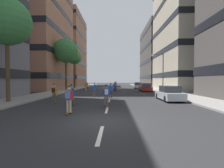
{
  "coord_description": "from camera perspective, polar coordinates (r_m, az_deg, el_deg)",
  "views": [
    {
      "loc": [
        0.57,
        -8.07,
        2.14
      ],
      "look_at": [
        0.0,
        23.1,
        1.31
      ],
      "focal_mm": 25.23,
      "sensor_mm": 36.0,
      "label": 1
    }
  ],
  "objects": [
    {
      "name": "sidewalk_left",
      "position": [
        39.18,
        -13.57,
        -1.54
      ],
      "size": [
        3.81,
        72.8,
        0.14
      ],
      "primitive_type": "cube",
      "color": "gray",
      "rests_on": "ground_plane"
    },
    {
      "name": "skater_3",
      "position": [
        20.09,
        -6.33,
        -1.78
      ],
      "size": [
        0.53,
        0.9,
        1.78
      ],
      "color": "brown",
      "rests_on": "ground_plane"
    },
    {
      "name": "parked_car_far",
      "position": [
        29.8,
        11.96,
        -1.28
      ],
      "size": [
        1.82,
        4.4,
        1.52
      ],
      "color": "maroon",
      "rests_on": "ground_plane"
    },
    {
      "name": "skater_6",
      "position": [
        18.53,
        -0.5,
        -2.05
      ],
      "size": [
        0.55,
        0.92,
        1.78
      ],
      "color": "brown",
      "rests_on": "ground_plane"
    },
    {
      "name": "skater_8",
      "position": [
        15.35,
        -20.25,
        -2.77
      ],
      "size": [
        0.54,
        0.91,
        1.78
      ],
      "color": "brown",
      "rests_on": "ground_plane"
    },
    {
      "name": "street_tree_mid",
      "position": [
        33.64,
        -16.39,
        11.45
      ],
      "size": [
        4.87,
        4.87,
        10.3
      ],
      "color": "#4C3823",
      "rests_on": "sidewalk_left"
    },
    {
      "name": "skater_5",
      "position": [
        36.93,
        -9.16,
        -0.28
      ],
      "size": [
        0.55,
        0.92,
        1.78
      ],
      "color": "brown",
      "rests_on": "ground_plane"
    },
    {
      "name": "skater_1",
      "position": [
        12.5,
        -2.08,
        -3.64
      ],
      "size": [
        0.56,
        0.92,
        1.78
      ],
      "color": "brown",
      "rests_on": "ground_plane"
    },
    {
      "name": "parked_car_mid",
      "position": [
        17.38,
        20.01,
        -3.32
      ],
      "size": [
        1.82,
        4.4,
        1.52
      ],
      "color": "#B2B7BF",
      "rests_on": "ground_plane"
    },
    {
      "name": "parked_car_near",
      "position": [
        39.47,
        9.26,
        -0.58
      ],
      "size": [
        1.82,
        4.4,
        1.52
      ],
      "color": "#B2B7BF",
      "rests_on": "ground_plane"
    },
    {
      "name": "skater_4",
      "position": [
        27.5,
        0.96,
        -0.88
      ],
      "size": [
        0.54,
        0.91,
        1.78
      ],
      "color": "brown",
      "rests_on": "ground_plane"
    },
    {
      "name": "ground_plane",
      "position": [
        34.61,
        0.1,
        -2.02
      ],
      "size": [
        158.84,
        158.84,
        0.0
      ],
      "primitive_type": "plane",
      "color": "#28282B"
    },
    {
      "name": "street_tree_near",
      "position": [
        18.21,
        -33.81,
        18.25
      ],
      "size": [
        4.31,
        4.31,
        9.51
      ],
      "color": "#4C3823",
      "rests_on": "sidewalk_left"
    },
    {
      "name": "street_tree_far",
      "position": [
        39.82,
        -13.52,
        9.34
      ],
      "size": [
        3.45,
        3.45,
        9.25
      ],
      "color": "#4C3823",
      "rests_on": "sidewalk_left"
    },
    {
      "name": "skater_7",
      "position": [
        30.26,
        -9.45,
        -0.68
      ],
      "size": [
        0.57,
        0.92,
        1.78
      ],
      "color": "brown",
      "rests_on": "ground_plane"
    },
    {
      "name": "skater_10",
      "position": [
        13.46,
        -14.6,
        -3.32
      ],
      "size": [
        0.57,
        0.92,
        1.78
      ],
      "color": "brown",
      "rests_on": "ground_plane"
    },
    {
      "name": "building_left_mid",
      "position": [
        43.47,
        -28.26,
        21.39
      ],
      "size": [
        16.18,
        17.67,
        33.9
      ],
      "color": "#9E6B51",
      "rests_on": "ground_plane"
    },
    {
      "name": "building_right_far",
      "position": [
        60.38,
        19.33,
        9.41
      ],
      "size": [
        16.18,
        21.06,
        20.84
      ],
      "color": "#4C4744",
      "rests_on": "ground_plane"
    },
    {
      "name": "building_right_mid",
      "position": [
        41.84,
        28.88,
        16.96
      ],
      "size": [
        16.18,
        18.0,
        26.63
      ],
      "color": "#B2A893",
      "rests_on": "ground_plane"
    },
    {
      "name": "streetlamp_right",
      "position": [
        28.69,
        17.31,
        5.45
      ],
      "size": [
        2.13,
        0.3,
        6.5
      ],
      "color": "#3F3F44",
      "rests_on": "sidewalk_right"
    },
    {
      "name": "sidewalk_right",
      "position": [
        38.9,
        14.04,
        -1.57
      ],
      "size": [
        3.81,
        72.8,
        0.14
      ],
      "primitive_type": "cube",
      "color": "gray",
      "rests_on": "ground_plane"
    },
    {
      "name": "lane_markings",
      "position": [
        36.14,
        0.14,
        -1.86
      ],
      "size": [
        0.16,
        62.2,
        0.01
      ],
      "color": "silver",
      "rests_on": "ground_plane"
    },
    {
      "name": "skater_9",
      "position": [
        10.23,
        -15.39,
        -4.85
      ],
      "size": [
        0.54,
        0.91,
        1.78
      ],
      "color": "brown",
      "rests_on": "ground_plane"
    },
    {
      "name": "skater_2",
      "position": [
        40.36,
        1.41,
        -0.07
      ],
      "size": [
        0.55,
        0.91,
        1.78
      ],
      "color": "brown",
      "rests_on": "ground_plane"
    },
    {
      "name": "building_left_far",
      "position": [
        61.07,
        -18.28,
        11.35
      ],
      "size": [
        16.18,
        17.72,
        25.09
      ],
      "color": "#9E6B51",
      "rests_on": "ground_plane"
    },
    {
      "name": "skater_0",
      "position": [
        32.68,
        1.36,
        -0.5
      ],
      "size": [
        0.56,
        0.92,
        1.78
      ],
      "color": "brown",
      "rests_on": "ground_plane"
    }
  ]
}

